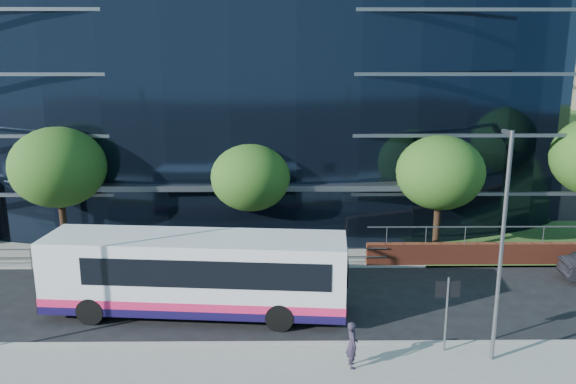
{
  "coord_description": "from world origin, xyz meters",
  "views": [
    {
      "loc": [
        -1.29,
        -19.85,
        10.34
      ],
      "look_at": [
        -1.01,
        8.0,
        3.75
      ],
      "focal_mm": 35.0,
      "sensor_mm": 36.0,
      "label": 1
    }
  ],
  "objects_px": {
    "street_sign": "(447,299)",
    "pedestrian": "(352,345)",
    "city_bus": "(198,273)",
    "tree_far_c": "(440,173)",
    "streetlight_east": "(502,242)",
    "tree_far_b": "(251,177)",
    "tree_far_a": "(58,167)",
    "tree_dist_e": "(519,115)"
  },
  "relations": [
    {
      "from": "tree_far_a",
      "to": "streetlight_east",
      "type": "distance_m",
      "value": 22.05
    },
    {
      "from": "tree_far_b",
      "to": "tree_far_c",
      "type": "height_order",
      "value": "tree_far_c"
    },
    {
      "from": "tree_far_b",
      "to": "pedestrian",
      "type": "height_order",
      "value": "tree_far_b"
    },
    {
      "from": "tree_far_b",
      "to": "tree_dist_e",
      "type": "distance_m",
      "value": 40.74
    },
    {
      "from": "tree_far_b",
      "to": "pedestrian",
      "type": "distance_m",
      "value": 13.21
    },
    {
      "from": "tree_dist_e",
      "to": "city_bus",
      "type": "distance_m",
      "value": 47.87
    },
    {
      "from": "tree_far_a",
      "to": "tree_far_b",
      "type": "height_order",
      "value": "tree_far_a"
    },
    {
      "from": "street_sign",
      "to": "pedestrian",
      "type": "bearing_deg",
      "value": -162.9
    },
    {
      "from": "tree_far_b",
      "to": "city_bus",
      "type": "height_order",
      "value": "tree_far_b"
    },
    {
      "from": "tree_dist_e",
      "to": "pedestrian",
      "type": "distance_m",
      "value": 48.57
    },
    {
      "from": "street_sign",
      "to": "pedestrian",
      "type": "height_order",
      "value": "street_sign"
    },
    {
      "from": "street_sign",
      "to": "city_bus",
      "type": "bearing_deg",
      "value": 159.72
    },
    {
      "from": "tree_far_a",
      "to": "pedestrian",
      "type": "bearing_deg",
      "value": -39.67
    },
    {
      "from": "tree_far_a",
      "to": "pedestrian",
      "type": "distance_m",
      "value": 18.66
    },
    {
      "from": "tree_far_c",
      "to": "pedestrian",
      "type": "xyz_separation_m",
      "value": [
        -5.95,
        -11.65,
        -3.57
      ]
    },
    {
      "from": "tree_far_b",
      "to": "streetlight_east",
      "type": "height_order",
      "value": "streetlight_east"
    },
    {
      "from": "tree_dist_e",
      "to": "pedestrian",
      "type": "relative_size",
      "value": 3.98
    },
    {
      "from": "street_sign",
      "to": "city_bus",
      "type": "xyz_separation_m",
      "value": [
        -9.26,
        3.42,
        -0.38
      ]
    },
    {
      "from": "tree_far_a",
      "to": "streetlight_east",
      "type": "relative_size",
      "value": 0.87
    },
    {
      "from": "tree_far_b",
      "to": "tree_far_c",
      "type": "relative_size",
      "value": 0.93
    },
    {
      "from": "street_sign",
      "to": "streetlight_east",
      "type": "xyz_separation_m",
      "value": [
        1.5,
        -0.59,
        2.29
      ]
    },
    {
      "from": "tree_far_b",
      "to": "streetlight_east",
      "type": "relative_size",
      "value": 0.76
    },
    {
      "from": "tree_far_a",
      "to": "pedestrian",
      "type": "xyz_separation_m",
      "value": [
        14.05,
        -11.65,
        -3.89
      ]
    },
    {
      "from": "tree_far_b",
      "to": "streetlight_east",
      "type": "xyz_separation_m",
      "value": [
        9.0,
        -11.67,
        0.23
      ]
    },
    {
      "from": "street_sign",
      "to": "tree_far_a",
      "type": "distance_m",
      "value": 20.63
    },
    {
      "from": "tree_dist_e",
      "to": "streetlight_east",
      "type": "relative_size",
      "value": 0.81
    },
    {
      "from": "tree_far_a",
      "to": "city_bus",
      "type": "bearing_deg",
      "value": -41.01
    },
    {
      "from": "tree_far_a",
      "to": "tree_dist_e",
      "type": "distance_m",
      "value": 48.27
    },
    {
      "from": "tree_far_a",
      "to": "tree_dist_e",
      "type": "relative_size",
      "value": 1.07
    },
    {
      "from": "tree_far_a",
      "to": "city_bus",
      "type": "height_order",
      "value": "tree_far_a"
    },
    {
      "from": "street_sign",
      "to": "tree_far_c",
      "type": "relative_size",
      "value": 0.43
    },
    {
      "from": "tree_far_a",
      "to": "tree_far_c",
      "type": "xyz_separation_m",
      "value": [
        20.0,
        0.0,
        -0.33
      ]
    },
    {
      "from": "street_sign",
      "to": "tree_dist_e",
      "type": "distance_m",
      "value": 45.99
    },
    {
      "from": "city_bus",
      "to": "tree_dist_e",
      "type": "bearing_deg",
      "value": 57.83
    },
    {
      "from": "tree_far_a",
      "to": "pedestrian",
      "type": "relative_size",
      "value": 4.26
    },
    {
      "from": "tree_far_c",
      "to": "city_bus",
      "type": "distance_m",
      "value": 14.04
    },
    {
      "from": "street_sign",
      "to": "pedestrian",
      "type": "relative_size",
      "value": 1.71
    },
    {
      "from": "streetlight_east",
      "to": "pedestrian",
      "type": "height_order",
      "value": "streetlight_east"
    },
    {
      "from": "streetlight_east",
      "to": "city_bus",
      "type": "xyz_separation_m",
      "value": [
        -10.76,
        4.01,
        -2.67
      ]
    },
    {
      "from": "tree_far_b",
      "to": "city_bus",
      "type": "bearing_deg",
      "value": -102.91
    },
    {
      "from": "tree_far_c",
      "to": "streetlight_east",
      "type": "xyz_separation_m",
      "value": [
        -1.0,
        -11.17,
        -0.1
      ]
    },
    {
      "from": "streetlight_east",
      "to": "tree_dist_e",
      "type": "bearing_deg",
      "value": 66.89
    }
  ]
}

